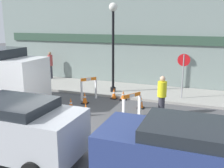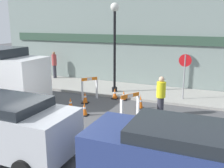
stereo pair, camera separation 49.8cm
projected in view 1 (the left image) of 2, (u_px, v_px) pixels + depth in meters
ground_plane at (59, 130)px, 9.50m from camera, size 60.00×60.00×0.00m
sidewalk_slab at (115, 89)px, 14.96m from camera, size 18.00×3.04×0.12m
storefront_facade at (124, 40)px, 15.78m from camera, size 18.00×0.22×5.50m
streetlamp_post at (113, 35)px, 13.50m from camera, size 0.44×0.44×4.63m
stop_sign at (183, 69)px, 12.68m from camera, size 0.60×0.06×2.20m
barricade_0 at (132, 105)px, 10.52m from camera, size 0.58×0.87×1.04m
barricade_1 at (89, 88)px, 13.08m from camera, size 0.65×0.72×1.12m
traffic_cone_0 at (123, 95)px, 13.07m from camera, size 0.30×0.30×0.49m
traffic_cone_1 at (71, 104)px, 11.65m from camera, size 0.30×0.30×0.52m
traffic_cone_2 at (141, 102)px, 11.81m from camera, size 0.30×0.30×0.64m
traffic_cone_3 at (86, 110)px, 10.86m from camera, size 0.30×0.30×0.57m
traffic_cone_4 at (85, 98)px, 12.48m from camera, size 0.30×0.30×0.57m
traffic_cone_5 at (114, 94)px, 13.26m from camera, size 0.30×0.30×0.56m
person_worker at (162, 94)px, 10.90m from camera, size 0.38×0.38×1.65m
person_pedestrian at (50, 64)px, 17.26m from camera, size 0.42×0.42×1.76m
parked_car_1 at (14, 126)px, 7.31m from camera, size 3.89×1.91×1.75m
parked_car_2 at (200, 158)px, 5.63m from camera, size 4.48×1.88×1.75m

